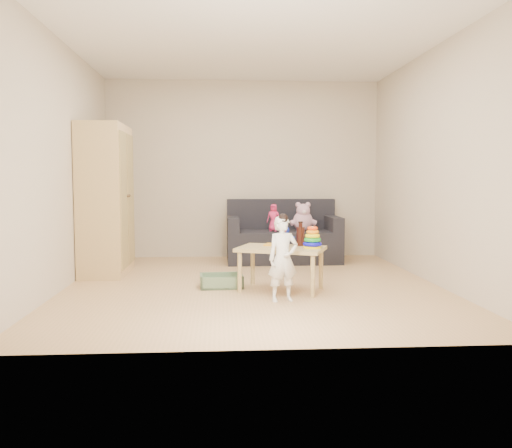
{
  "coord_description": "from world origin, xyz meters",
  "views": [
    {
      "loc": [
        -0.36,
        -5.81,
        1.15
      ],
      "look_at": [
        0.05,
        0.25,
        0.65
      ],
      "focal_mm": 38.0,
      "sensor_mm": 36.0,
      "label": 1
    }
  ],
  "objects": [
    {
      "name": "sofa",
      "position": [
        0.53,
        1.68,
        0.22
      ],
      "size": [
        1.56,
        0.78,
        0.44
      ],
      "primitive_type": "cube",
      "rotation": [
        0.0,
        0.0,
        0.0
      ],
      "color": "black",
      "rests_on": "ground"
    },
    {
      "name": "yellow_book",
      "position": [
        0.22,
        -0.13,
        0.46
      ],
      "size": [
        0.24,
        0.24,
        0.01
      ],
      "primitive_type": "cube",
      "rotation": [
        0.0,
        0.0,
        -0.34
      ],
      "color": "#FBAA1A",
      "rests_on": "play_table"
    },
    {
      "name": "pink_bear",
      "position": [
        0.8,
        1.62,
        0.61
      ],
      "size": [
        0.34,
        0.31,
        0.34
      ],
      "primitive_type": null,
      "rotation": [
        0.0,
        0.0,
        0.2
      ],
      "color": "#C994AF",
      "rests_on": "sofa"
    },
    {
      "name": "doll",
      "position": [
        0.38,
        1.6,
        0.62
      ],
      "size": [
        0.22,
        0.18,
        0.37
      ],
      "primitive_type": "imported",
      "rotation": [
        0.0,
        0.0,
        -0.33
      ],
      "color": "#E92B67",
      "rests_on": "sofa"
    },
    {
      "name": "wooden_figure",
      "position": [
        0.22,
        -0.27,
        0.51
      ],
      "size": [
        0.05,
        0.04,
        0.12
      ],
      "primitive_type": null,
      "rotation": [
        0.0,
        0.0,
        -0.05
      ],
      "color": "brown",
      "rests_on": "play_table"
    },
    {
      "name": "ring_stacker",
      "position": [
        0.58,
        -0.4,
        0.54
      ],
      "size": [
        0.2,
        0.2,
        0.22
      ],
      "color": "#FEE90D",
      "rests_on": "play_table"
    },
    {
      "name": "play_table",
      "position": [
        0.27,
        -0.3,
        0.23
      ],
      "size": [
        1.0,
        0.82,
        0.45
      ],
      "primitive_type": "cube",
      "rotation": [
        0.0,
        0.0,
        -0.37
      ],
      "color": "tan",
      "rests_on": "ground"
    },
    {
      "name": "toddler",
      "position": [
        0.23,
        -0.79,
        0.39
      ],
      "size": [
        0.33,
        0.26,
        0.79
      ],
      "primitive_type": "imported",
      "rotation": [
        0.0,
        0.0,
        0.23
      ],
      "color": "white",
      "rests_on": "ground"
    },
    {
      "name": "brown_bottle",
      "position": [
        0.49,
        -0.18,
        0.56
      ],
      "size": [
        0.09,
        0.09,
        0.26
      ],
      "color": "black",
      "rests_on": "play_table"
    },
    {
      "name": "room",
      "position": [
        0.0,
        0.0,
        1.3
      ],
      "size": [
        4.5,
        4.5,
        4.5
      ],
      "color": "tan",
      "rests_on": "ground"
    },
    {
      "name": "storage_bin",
      "position": [
        -0.34,
        -0.07,
        0.07
      ],
      "size": [
        0.47,
        0.37,
        0.14
      ],
      "primitive_type": null,
      "rotation": [
        0.0,
        0.0,
        0.06
      ],
      "color": "#63815D",
      "rests_on": "ground"
    },
    {
      "name": "wardrobe",
      "position": [
        -1.74,
        0.88,
        0.9
      ],
      "size": [
        0.5,
        1.0,
        1.81
      ],
      "primitive_type": "cube",
      "color": "#DEB279",
      "rests_on": "ground"
    },
    {
      "name": "blue_plush",
      "position": [
        0.32,
        -0.14,
        0.56
      ],
      "size": [
        0.19,
        0.16,
        0.22
      ],
      "primitive_type": null,
      "rotation": [
        0.0,
        0.0,
        -0.11
      ],
      "color": "#1A31EC",
      "rests_on": "play_table"
    }
  ]
}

